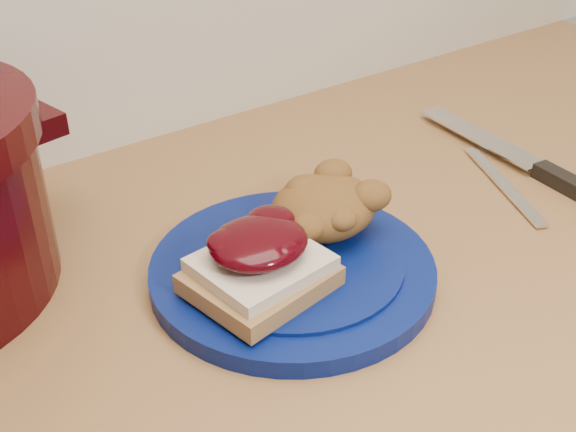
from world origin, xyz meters
TOP-DOWN VIEW (x-y plane):
  - plate at (-0.03, 1.48)m, footprint 0.26×0.26m
  - sandwich at (-0.07, 1.46)m, footprint 0.12×0.11m
  - stuffing_mound at (0.02, 1.50)m, footprint 0.11×0.09m
  - chef_knife at (0.30, 1.45)m, footprint 0.05×0.29m
  - butter_knife at (0.25, 1.47)m, footprint 0.08×0.16m

SIDE VIEW (x-z plane):
  - butter_knife at x=0.25m, z-range 0.90..0.90m
  - plate at x=-0.03m, z-range 0.90..0.92m
  - chef_knife at x=0.30m, z-range 0.90..0.92m
  - sandwich at x=-0.07m, z-range 0.92..0.97m
  - stuffing_mound at x=0.02m, z-range 0.92..0.97m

